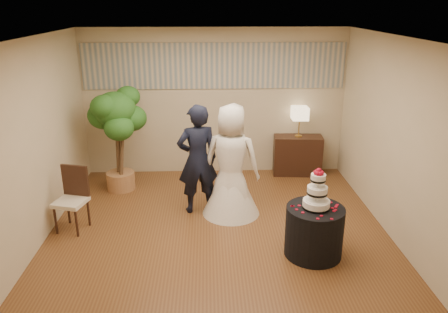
{
  "coord_description": "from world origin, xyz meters",
  "views": [
    {
      "loc": [
        -0.13,
        -5.73,
        3.24
      ],
      "look_at": [
        0.1,
        0.4,
        1.05
      ],
      "focal_mm": 35.0,
      "sensor_mm": 36.0,
      "label": 1
    }
  ],
  "objects_px": {
    "cake_table": "(314,231)",
    "console": "(297,155)",
    "table_lamp": "(299,122)",
    "side_chair": "(70,200)",
    "groom": "(198,159)",
    "bride": "(231,161)",
    "wedding_cake": "(317,188)",
    "ficus_tree": "(118,139)"
  },
  "relations": [
    {
      "from": "groom",
      "to": "side_chair",
      "type": "height_order",
      "value": "groom"
    },
    {
      "from": "wedding_cake",
      "to": "table_lamp",
      "type": "relative_size",
      "value": 0.96
    },
    {
      "from": "console",
      "to": "cake_table",
      "type": "bearing_deg",
      "value": -92.46
    },
    {
      "from": "side_chair",
      "to": "cake_table",
      "type": "bearing_deg",
      "value": 2.04
    },
    {
      "from": "cake_table",
      "to": "console",
      "type": "bearing_deg",
      "value": 83.13
    },
    {
      "from": "bride",
      "to": "ficus_tree",
      "type": "relative_size",
      "value": 0.95
    },
    {
      "from": "groom",
      "to": "cake_table",
      "type": "height_order",
      "value": "groom"
    },
    {
      "from": "cake_table",
      "to": "console",
      "type": "distance_m",
      "value": 2.95
    },
    {
      "from": "bride",
      "to": "ficus_tree",
      "type": "distance_m",
      "value": 2.21
    },
    {
      "from": "wedding_cake",
      "to": "cake_table",
      "type": "bearing_deg",
      "value": 0.0
    },
    {
      "from": "ficus_tree",
      "to": "side_chair",
      "type": "height_order",
      "value": "ficus_tree"
    },
    {
      "from": "bride",
      "to": "side_chair",
      "type": "relative_size",
      "value": 1.87
    },
    {
      "from": "bride",
      "to": "console",
      "type": "bearing_deg",
      "value": -115.14
    },
    {
      "from": "groom",
      "to": "bride",
      "type": "height_order",
      "value": "bride"
    },
    {
      "from": "table_lamp",
      "to": "side_chair",
      "type": "xyz_separation_m",
      "value": [
        -3.79,
        -2.12,
        -0.58
      ]
    },
    {
      "from": "bride",
      "to": "console",
      "type": "height_order",
      "value": "bride"
    },
    {
      "from": "groom",
      "to": "side_chair",
      "type": "xyz_separation_m",
      "value": [
        -1.87,
        -0.57,
        -0.41
      ]
    },
    {
      "from": "cake_table",
      "to": "console",
      "type": "xyz_separation_m",
      "value": [
        0.35,
        2.93,
        0.04
      ]
    },
    {
      "from": "wedding_cake",
      "to": "console",
      "type": "distance_m",
      "value": 3.0
    },
    {
      "from": "bride",
      "to": "groom",
      "type": "bearing_deg",
      "value": 2.9
    },
    {
      "from": "cake_table",
      "to": "side_chair",
      "type": "relative_size",
      "value": 0.8
    },
    {
      "from": "cake_table",
      "to": "table_lamp",
      "type": "xyz_separation_m",
      "value": [
        0.35,
        2.93,
        0.72
      ]
    },
    {
      "from": "wedding_cake",
      "to": "ficus_tree",
      "type": "xyz_separation_m",
      "value": [
        -2.99,
        2.3,
        -0.03
      ]
    },
    {
      "from": "cake_table",
      "to": "table_lamp",
      "type": "height_order",
      "value": "table_lamp"
    },
    {
      "from": "cake_table",
      "to": "wedding_cake",
      "type": "relative_size",
      "value": 1.37
    },
    {
      "from": "groom",
      "to": "cake_table",
      "type": "xyz_separation_m",
      "value": [
        1.57,
        -1.38,
        -0.54
      ]
    },
    {
      "from": "groom",
      "to": "side_chair",
      "type": "bearing_deg",
      "value": 2.52
    },
    {
      "from": "groom",
      "to": "wedding_cake",
      "type": "relative_size",
      "value": 3.18
    },
    {
      "from": "groom",
      "to": "table_lamp",
      "type": "bearing_deg",
      "value": -155.47
    },
    {
      "from": "console",
      "to": "ficus_tree",
      "type": "bearing_deg",
      "value": -164.95
    },
    {
      "from": "groom",
      "to": "cake_table",
      "type": "bearing_deg",
      "value": 124.33
    },
    {
      "from": "bride",
      "to": "side_chair",
      "type": "distance_m",
      "value": 2.47
    },
    {
      "from": "groom",
      "to": "ficus_tree",
      "type": "height_order",
      "value": "ficus_tree"
    },
    {
      "from": "cake_table",
      "to": "ficus_tree",
      "type": "relative_size",
      "value": 0.41
    },
    {
      "from": "wedding_cake",
      "to": "table_lamp",
      "type": "distance_m",
      "value": 2.95
    },
    {
      "from": "console",
      "to": "table_lamp",
      "type": "distance_m",
      "value": 0.68
    },
    {
      "from": "ficus_tree",
      "to": "side_chair",
      "type": "bearing_deg",
      "value": -106.6
    },
    {
      "from": "wedding_cake",
      "to": "console",
      "type": "height_order",
      "value": "wedding_cake"
    },
    {
      "from": "groom",
      "to": "wedding_cake",
      "type": "distance_m",
      "value": 2.09
    },
    {
      "from": "side_chair",
      "to": "wedding_cake",
      "type": "bearing_deg",
      "value": 2.04
    },
    {
      "from": "cake_table",
      "to": "ficus_tree",
      "type": "xyz_separation_m",
      "value": [
        -2.99,
        2.3,
        0.6
      ]
    },
    {
      "from": "groom",
      "to": "table_lamp",
      "type": "distance_m",
      "value": 2.47
    }
  ]
}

